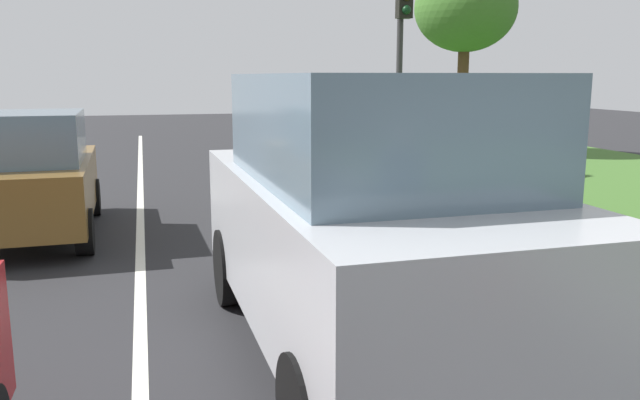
% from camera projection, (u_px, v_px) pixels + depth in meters
% --- Properties ---
extents(ground_plane, '(60.00, 60.00, 0.00)m').
position_uv_depth(ground_plane, '(188.00, 227.00, 9.92)').
color(ground_plane, '#262628').
extents(lane_line_center, '(0.12, 32.00, 0.01)m').
position_uv_depth(lane_line_center, '(140.00, 229.00, 9.74)').
color(lane_line_center, silver).
rests_on(lane_line_center, ground).
extents(lane_line_right_edge, '(0.12, 32.00, 0.01)m').
position_uv_depth(lane_line_right_edge, '(407.00, 214.00, 10.84)').
color(lane_line_right_edge, silver).
rests_on(lane_line_right_edge, ground).
extents(curb_right, '(0.24, 48.00, 0.12)m').
position_uv_depth(curb_right, '(435.00, 209.00, 10.96)').
color(curb_right, '#9E9B93').
rests_on(curb_right, ground).
extents(car_suv_ahead, '(2.04, 4.53, 2.28)m').
position_uv_depth(car_suv_ahead, '(366.00, 217.00, 5.12)').
color(car_suv_ahead, '#B7BABF').
rests_on(car_suv_ahead, ground).
extents(car_hatchback_far, '(1.81, 3.74, 1.78)m').
position_uv_depth(car_hatchback_far, '(29.00, 176.00, 9.11)').
color(car_hatchback_far, brown).
rests_on(car_hatchback_far, ground).
extents(traffic_light_near_right, '(0.32, 0.50, 4.63)m').
position_uv_depth(traffic_light_near_right, '(402.00, 35.00, 14.28)').
color(traffic_light_near_right, '#2D2D2D').
rests_on(traffic_light_near_right, ground).
extents(tree_roadside_far, '(2.87, 2.87, 5.36)m').
position_uv_depth(tree_roadside_far, '(466.00, 9.00, 18.29)').
color(tree_roadside_far, '#4C331E').
rests_on(tree_roadside_far, ground).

